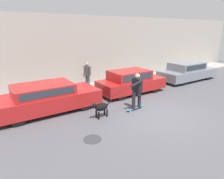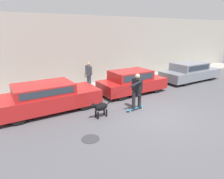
# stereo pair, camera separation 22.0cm
# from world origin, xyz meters

# --- Properties ---
(ground_plane) EXTENTS (36.00, 36.00, 0.00)m
(ground_plane) POSITION_xyz_m (0.00, 0.00, 0.00)
(ground_plane) COLOR #545459
(back_wall) EXTENTS (32.00, 0.30, 4.37)m
(back_wall) POSITION_xyz_m (0.00, 6.15, 2.19)
(back_wall) COLOR #ADA89E
(back_wall) RESTS_ON ground_plane
(sidewalk_curb) EXTENTS (30.00, 2.03, 0.12)m
(sidewalk_curb) POSITION_xyz_m (0.00, 4.96, 0.06)
(sidewalk_curb) COLOR #A39E93
(sidewalk_curb) RESTS_ON ground_plane
(parked_car_0) EXTENTS (4.56, 1.90, 1.28)m
(parked_car_0) POSITION_xyz_m (-3.74, 2.97, 0.63)
(parked_car_0) COLOR black
(parked_car_0) RESTS_ON ground_plane
(parked_car_1) EXTENTS (3.95, 1.74, 1.33)m
(parked_car_1) POSITION_xyz_m (1.05, 2.97, 0.65)
(parked_car_1) COLOR black
(parked_car_1) RESTS_ON ground_plane
(parked_car_2) EXTENTS (4.61, 1.82, 1.30)m
(parked_car_2) POSITION_xyz_m (6.28, 2.97, 0.63)
(parked_car_2) COLOR black
(parked_car_2) RESTS_ON ground_plane
(dog) EXTENTS (1.01, 0.36, 0.70)m
(dog) POSITION_xyz_m (-2.11, 1.06, 0.45)
(dog) COLOR black
(dog) RESTS_ON ground_plane
(skateboarder) EXTENTS (2.60, 0.65, 1.69)m
(skateboarder) POSITION_xyz_m (-0.34, 0.89, 0.96)
(skateboarder) COLOR beige
(skateboarder) RESTS_ON ground_plane
(pedestrian_with_bag) EXTENTS (0.26, 0.75, 1.53)m
(pedestrian_with_bag) POSITION_xyz_m (-0.64, 5.06, 0.97)
(pedestrian_with_bag) COLOR #3D4760
(pedestrian_with_bag) RESTS_ON sidewalk_curb
(manhole_cover) EXTENTS (0.61, 0.61, 0.01)m
(manhole_cover) POSITION_xyz_m (-3.27, -0.26, 0.01)
(manhole_cover) COLOR #38383D
(manhole_cover) RESTS_ON ground_plane
(fire_hydrant) EXTENTS (0.18, 0.18, 0.73)m
(fire_hydrant) POSITION_xyz_m (3.30, 3.69, 0.38)
(fire_hydrant) COLOR gold
(fire_hydrant) RESTS_ON ground_plane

